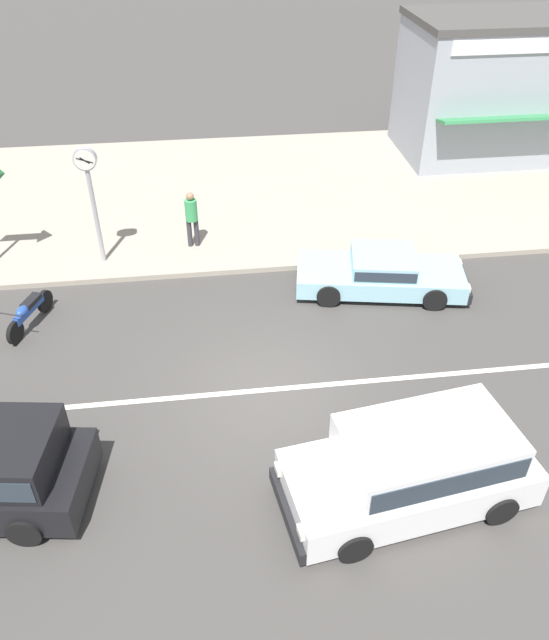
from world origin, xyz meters
TOP-DOWN VIEW (x-y plane):
  - ground_plane at (0.00, 0.00)m, footprint 160.00×160.00m
  - lane_centre_stripe at (0.00, 0.00)m, footprint 50.40×0.14m
  - kerb_strip at (0.00, 9.68)m, footprint 68.00×10.00m
  - minivan_white_1 at (2.12, -3.04)m, footprint 4.60×2.47m
  - sedan_pale_blue_2 at (3.31, 3.47)m, footprint 4.62×2.46m
  - motorcycle_0 at (-5.49, 2.97)m, footprint 0.87×1.80m
  - street_clock at (-4.00, 5.66)m, footprint 0.58×0.22m
  - pedestrian_by_shop at (-1.49, 6.17)m, footprint 0.34×0.34m
  - shopfront_corner_warung at (9.60, 12.05)m, footprint 6.39×4.88m

SIDE VIEW (x-z plane):
  - ground_plane at x=0.00m, z-range 0.00..0.00m
  - lane_centre_stripe at x=0.00m, z-range 0.00..0.01m
  - kerb_strip at x=0.00m, z-range 0.00..0.15m
  - motorcycle_0 at x=-5.49m, z-range 0.03..0.82m
  - sedan_pale_blue_2 at x=3.31m, z-range 0.00..1.07m
  - minivan_white_1 at x=2.12m, z-range 0.06..1.63m
  - pedestrian_by_shop at x=-1.49m, z-range 0.29..1.93m
  - street_clock at x=-4.00m, z-range 0.90..4.14m
  - shopfront_corner_warung at x=9.60m, z-range 0.16..4.93m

